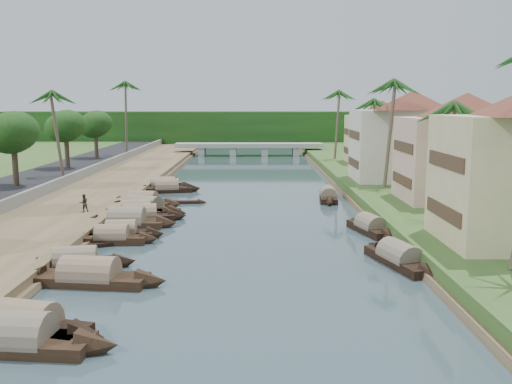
{
  "coord_description": "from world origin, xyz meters",
  "views": [
    {
      "loc": [
        1.03,
        -37.27,
        9.95
      ],
      "look_at": [
        1.19,
        13.76,
        2.0
      ],
      "focal_mm": 40.0,
      "sensor_mm": 36.0,
      "label": 1
    }
  ],
  "objects": [
    {
      "name": "ground",
      "position": [
        0.0,
        0.0,
        0.0
      ],
      "size": [
        220.0,
        220.0,
        0.0
      ],
      "primitive_type": "plane",
      "color": "#35484F",
      "rests_on": "ground"
    },
    {
      "name": "left_bank",
      "position": [
        -16.0,
        20.0,
        0.4
      ],
      "size": [
        10.0,
        180.0,
        0.8
      ],
      "primitive_type": "cube",
      "color": "brown",
      "rests_on": "ground"
    },
    {
      "name": "right_bank",
      "position": [
        19.0,
        20.0,
        0.6
      ],
      "size": [
        16.0,
        180.0,
        1.2
      ],
      "primitive_type": "cube",
      "color": "#325321",
      "rests_on": "ground"
    },
    {
      "name": "road",
      "position": [
        -24.5,
        20.0,
        0.7
      ],
      "size": [
        8.0,
        180.0,
        1.4
      ],
      "primitive_type": "cube",
      "color": "black",
      "rests_on": "ground"
    },
    {
      "name": "retaining_wall",
      "position": [
        -20.2,
        20.0,
        1.35
      ],
      "size": [
        0.4,
        180.0,
        1.1
      ],
      "primitive_type": "cube",
      "color": "gray",
      "rests_on": "left_bank"
    },
    {
      "name": "treeline",
      "position": [
        0.0,
        100.0,
        4.0
      ],
      "size": [
        120.0,
        14.0,
        8.0
      ],
      "color": "#16350E",
      "rests_on": "ground"
    },
    {
      "name": "bridge",
      "position": [
        0.0,
        72.0,
        1.72
      ],
      "size": [
        28.0,
        4.0,
        2.4
      ],
      "color": "gray",
      "rests_on": "ground"
    },
    {
      "name": "building_mid",
      "position": [
        19.99,
        14.0,
        6.13
      ],
      "size": [
        14.11,
        14.11,
        9.7
      ],
      "color": "beige",
      "rests_on": "right_bank"
    },
    {
      "name": "building_far",
      "position": [
        18.99,
        28.0,
        6.38
      ],
      "size": [
        15.59,
        15.59,
        10.2
      ],
      "color": "beige",
      "rests_on": "right_bank"
    },
    {
      "name": "building_distant",
      "position": [
        19.99,
        48.0,
        5.88
      ],
      "size": [
        12.62,
        12.62,
        9.2
      ],
      "color": "beige",
      "rests_on": "right_bank"
    },
    {
      "name": "sampan_0",
      "position": [
        -8.8,
        -15.25,
        0.42
      ],
      "size": [
        9.19,
        2.68,
        2.36
      ],
      "rotation": [
        0.0,
        0.0,
        -0.1
      ],
      "color": "black",
      "rests_on": "ground"
    },
    {
      "name": "sampan_1",
      "position": [
        -8.87,
        -13.93,
        0.42
      ],
      "size": [
        8.1,
        3.76,
        2.34
      ],
      "rotation": [
        0.0,
        0.0,
        -0.26
      ],
      "color": "black",
      "rests_on": "ground"
    },
    {
      "name": "sampan_2",
      "position": [
        -8.11,
        -6.75,
        0.42
      ],
      "size": [
        9.18,
        2.95,
        2.36
      ],
      "rotation": [
        0.0,
        0.0,
        -0.13
      ],
      "color": "black",
      "rests_on": "ground"
    },
    {
      "name": "sampan_3",
      "position": [
        -9.8,
        -3.8,
        0.41
      ],
      "size": [
        7.5,
        2.75,
        2.01
      ],
      "rotation": [
        0.0,
        0.0,
        0.17
      ],
      "color": "black",
      "rests_on": "ground"
    },
    {
      "name": "sampan_4",
      "position": [
        -9.17,
        2.61,
        0.41
      ],
      "size": [
        6.78,
        1.79,
        1.96
      ],
      "rotation": [
        0.0,
        0.0,
        0.03
      ],
      "color": "black",
      "rests_on": "ground"
    },
    {
      "name": "sampan_5",
      "position": [
        -8.83,
        3.92,
        0.41
      ],
      "size": [
        6.61,
        2.35,
        2.09
      ],
      "rotation": [
        0.0,
        0.0,
        0.12
      ],
      "color": "black",
      "rests_on": "ground"
    },
    {
      "name": "sampan_6",
      "position": [
        -9.33,
        8.1,
        0.42
      ],
      "size": [
        8.4,
        2.35,
        2.46
      ],
      "rotation": [
        0.0,
        0.0,
        -0.03
      ],
      "color": "black",
      "rests_on": "ground"
    },
    {
      "name": "sampan_7",
      "position": [
        -8.71,
        10.41,
        0.41
      ],
      "size": [
        8.25,
        3.23,
        2.16
      ],
      "rotation": [
        0.0,
        0.0,
        0.2
      ],
      "color": "black",
      "rests_on": "ground"
    },
    {
      "name": "sampan_8",
      "position": [
        -9.35,
        11.97,
        0.42
      ],
      "size": [
        7.8,
        2.85,
        2.35
      ],
      "rotation": [
        0.0,
        0.0,
        0.14
      ],
      "color": "black",
      "rests_on": "ground"
    },
    {
      "name": "sampan_9",
      "position": [
        -9.15,
        14.12,
        0.42
      ],
      "size": [
        9.41,
        5.93,
        2.4
      ],
      "rotation": [
        0.0,
        0.0,
        -0.46
      ],
      "color": "black",
      "rests_on": "ground"
    },
    {
      "name": "sampan_10",
      "position": [
        -9.89,
        17.51,
        0.42
      ],
      "size": [
        8.32,
        3.36,
        2.24
      ],
      "rotation": [
        0.0,
        0.0,
        -0.21
      ],
      "color": "black",
      "rests_on": "ground"
    },
    {
      "name": "sampan_11",
      "position": [
        -8.87,
        26.51,
        0.42
      ],
      "size": [
        8.02,
        3.02,
        2.25
      ],
      "rotation": [
        0.0,
        0.0,
        0.17
      ],
      "color": "black",
      "rests_on": "ground"
    },
    {
      "name": "sampan_12",
      "position": [
        -9.81,
        28.63,
        0.4
      ],
      "size": [
        7.31,
        2.85,
        1.78
      ],
      "rotation": [
        0.0,
        0.0,
        0.22
      ],
      "color": "black",
      "rests_on": "ground"
    },
    {
      "name": "sampan_13",
      "position": [
        -9.44,
        29.61,
        0.41
      ],
      "size": [
        6.88,
        1.88,
        1.91
      ],
      "rotation": [
        0.0,
        0.0,
        -0.06
      ],
      "color": "black",
      "rests_on": "ground"
    },
    {
      "name": "sampan_14",
      "position": [
        10.08,
        -3.0,
        0.41
      ],
      "size": [
        3.9,
        8.87,
        2.13
      ],
      "rotation": [
        0.0,
        0.0,
        1.84
      ],
      "color": "black",
      "rests_on": "ground"
    },
    {
      "name": "sampan_15",
      "position": [
        10.1,
        6.01,
        0.41
      ],
      "size": [
        3.43,
        7.67,
        2.04
      ],
      "rotation": [
        0.0,
        0.0,
        1.83
      ],
      "color": "black",
      "rests_on": "ground"
    },
    {
      "name": "sampan_16",
      "position": [
        8.74,
        21.06,
        0.41
      ],
      "size": [
        2.23,
        8.3,
        2.03
      ],
      "rotation": [
        0.0,
        0.0,
        1.48
      ],
      "color": "black",
      "rests_on": "ground"
    },
    {
      "name": "canoe_1",
      "position": [
        -10.21,
        1.56,
        0.1
      ],
      "size": [
        5.06,
        3.24,
        0.85
      ],
      "rotation": [
        0.0,
        0.0,
        0.49
      ],
      "color": "black",
      "rests_on": "ground"
    },
    {
      "name": "canoe_2",
      "position": [
        -6.32,
        19.1,
        0.1
      ],
      "size": [
        5.24,
        1.17,
        0.76
      ],
      "rotation": [
        0.0,
        0.0,
        0.08
      ],
      "color": "black",
      "rests_on": "ground"
    },
    {
      "name": "palm_1",
      "position": [
        16.0,
        5.72,
        9.66
      ],
      "size": [
        3.2,
        3.2,
        10.2
      ],
      "color": "brown",
      "rests_on": "ground"
    },
    {
      "name": "palm_2",
      "position": [
        15.0,
        22.42,
        11.9
      ],
      "size": [
        3.2,
        3.2,
        12.52
      ],
      "color": "brown",
      "rests_on": "ground"
    },
    {
      "name": "palm_3",
      "position": [
        16.0,
        36.61,
        10.08
      ],
      "size": [
        3.2,
        3.2,
        10.64
      ],
      "color": "brown",
      "rests_on": "ground"
    },
    {
      "name": "palm_6",
      "position": [
        -22.0,
        30.29,
        10.96
      ],
      "size": [
        3.2,
        3.2,
        11.33
      ],
      "color": "brown",
      "rests_on": "ground"
    },
    {
      "name": "palm_7",
      "position": [
        14.0,
        53.31,
        11.47
      ],
      "size": [
        3.2,
        3.2,
        12.08
      ],
      "color": "brown",
      "rests_on": "ground"
    },
    {
      "name": "palm_8",
      "position": [
        -20.5,
        58.86,
        13.01
      ],
      "size": [
        3.2,
        3.2,
        13.48
      ],
      "color": "brown",
      "rests_on": "ground"
    },
    {
      "name": "tree_3",
      "position": [
        -24.0,
        22.11,
        6.85
      ],
      "size": [
        4.87,
        4.87,
        7.54
      ],
      "color": "#4F3F2D",
      "rests_on": "ground"
    },
    {
      "name": "tree_4",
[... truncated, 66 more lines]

